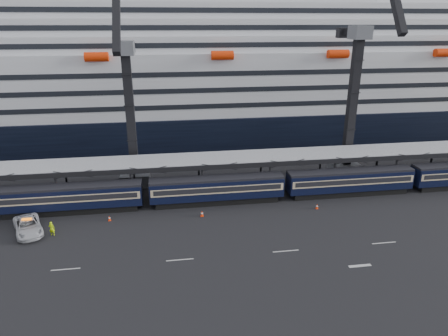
{
  "coord_description": "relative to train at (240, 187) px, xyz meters",
  "views": [
    {
      "loc": [
        -14.79,
        -41.83,
        24.55
      ],
      "look_at": [
        -7.0,
        10.0,
        5.26
      ],
      "focal_mm": 32.0,
      "sensor_mm": 36.0,
      "label": 1
    }
  ],
  "objects": [
    {
      "name": "train",
      "position": [
        0.0,
        0.0,
        0.0
      ],
      "size": [
        133.05,
        3.0,
        4.05
      ],
      "color": "black",
      "rests_on": "ground"
    },
    {
      "name": "lane_markings",
      "position": [
        12.8,
        -15.23,
        -2.19
      ],
      "size": [
        111.0,
        4.27,
        0.02
      ],
      "color": "beige",
      "rests_on": "ground"
    },
    {
      "name": "canopy",
      "position": [
        4.65,
        4.0,
        3.05
      ],
      "size": [
        130.0,
        6.25,
        5.53
      ],
      "color": "gray",
      "rests_on": "ground"
    },
    {
      "name": "crane_dark_near",
      "position": [
        -15.35,
        8.59,
        9.73
      ],
      "size": [
        4.5,
        17.75,
        35.08
      ],
      "color": "#515559",
      "rests_on": "ground"
    },
    {
      "name": "pickup_truck",
      "position": [
        -27.54,
        -5.17,
        -1.31
      ],
      "size": [
        5.17,
        7.03,
        1.77
      ],
      "primitive_type": "imported",
      "rotation": [
        0.0,
        0.0,
        0.39
      ],
      "color": "#B6B8BE",
      "rests_on": "ground"
    },
    {
      "name": "traffic_cone_d",
      "position": [
        -5.93,
        -3.96,
        -1.79
      ],
      "size": [
        0.42,
        0.42,
        0.84
      ],
      "color": "#F03007",
      "rests_on": "ground"
    },
    {
      "name": "traffic_cone_e",
      "position": [
        10.15,
        -4.04,
        -1.84
      ],
      "size": [
        0.37,
        0.37,
        0.74
      ],
      "color": "#F03007",
      "rests_on": "ground"
    },
    {
      "name": "worker",
      "position": [
        -24.48,
        -6.28,
        -1.28
      ],
      "size": [
        0.71,
        0.51,
        1.83
      ],
      "primitive_type": "imported",
      "rotation": [
        0.0,
        0.0,
        3.04
      ],
      "color": "#AFDB0B",
      "rests_on": "ground"
    },
    {
      "name": "ground",
      "position": [
        4.65,
        -10.0,
        -2.2
      ],
      "size": [
        260.0,
        260.0,
        0.0
      ],
      "primitive_type": "plane",
      "color": "black",
      "rests_on": "ground"
    },
    {
      "name": "cruise_ship",
      "position": [
        3.57,
        35.99,
        10.14
      ],
      "size": [
        214.09,
        28.84,
        34.0
      ],
      "color": "black",
      "rests_on": "ground"
    },
    {
      "name": "crane_dark_mid",
      "position": [
        19.65,
        7.59,
        11.16
      ],
      "size": [
        4.5,
        18.24,
        39.64
      ],
      "color": "#515559",
      "rests_on": "ground"
    },
    {
      "name": "traffic_cone_c",
      "position": [
        -18.06,
        -3.38,
        -1.85
      ],
      "size": [
        0.35,
        0.35,
        0.7
      ],
      "color": "#F03007",
      "rests_on": "ground"
    }
  ]
}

